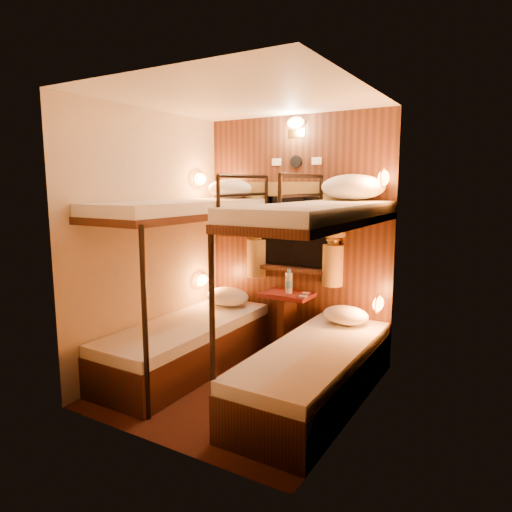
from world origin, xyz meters
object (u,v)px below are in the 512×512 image
Objects in this scene: bunk_right at (316,334)px; table at (287,315)px; bottle_right at (289,283)px; bunk_left at (187,311)px; bottle_left at (289,283)px.

table is (-0.65, 0.78, -0.14)m from bunk_right.
bottle_right is at bearing -20.09° from table.
table is 0.34m from bottle_right.
bottle_right is (0.67, 0.77, 0.20)m from bunk_left.
bottle_left reaches higher than bottle_right.
bunk_right is 7.81× the size of bottle_right.
bunk_left is at bearing 180.00° from bunk_right.
bottle_left is 1.02× the size of bottle_right.
bunk_left is 1.30m from bunk_right.
bunk_left reaches higher than bottle_left.
bottle_left is at bearing 48.18° from bunk_left.
bunk_left is 1.00× the size of bunk_right.
bunk_right is 1.00m from bottle_left.
table is (0.65, 0.78, -0.14)m from bunk_left.
bottle_right is (-0.63, 0.77, 0.20)m from bunk_right.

